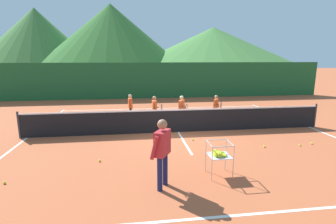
{
  "coord_description": "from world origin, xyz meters",
  "views": [
    {
      "loc": [
        -1.79,
        -10.11,
        3.05
      ],
      "look_at": [
        -0.47,
        -0.32,
        0.94
      ],
      "focal_mm": 27.28,
      "sensor_mm": 36.0,
      "label": 1
    }
  ],
  "objects_px": {
    "tennis_ball_7": "(264,146)",
    "student_3": "(216,105)",
    "tennis_ball_2": "(100,161)",
    "ball_cart": "(219,154)",
    "tennis_ball_1": "(312,143)",
    "tennis_ball_3": "(5,183)",
    "student_1": "(155,108)",
    "tennis_net": "(178,120)",
    "tennis_ball_4": "(193,140)",
    "tennis_ball_5": "(300,145)",
    "student_2": "(182,107)",
    "student_0": "(130,105)",
    "instructor": "(162,147)"
  },
  "relations": [
    {
      "from": "ball_cart",
      "to": "tennis_ball_4",
      "type": "xyz_separation_m",
      "value": [
        -0.01,
        2.9,
        -0.56
      ]
    },
    {
      "from": "student_3",
      "to": "tennis_ball_5",
      "type": "distance_m",
      "value": 4.57
    },
    {
      "from": "student_2",
      "to": "ball_cart",
      "type": "height_order",
      "value": "student_2"
    },
    {
      "from": "student_1",
      "to": "tennis_net",
      "type": "bearing_deg",
      "value": -55.96
    },
    {
      "from": "student_2",
      "to": "tennis_ball_7",
      "type": "bearing_deg",
      "value": -58.15
    },
    {
      "from": "tennis_net",
      "to": "tennis_ball_1",
      "type": "bearing_deg",
      "value": -25.88
    },
    {
      "from": "tennis_ball_4",
      "to": "tennis_ball_7",
      "type": "distance_m",
      "value": 2.53
    },
    {
      "from": "tennis_ball_1",
      "to": "tennis_ball_4",
      "type": "xyz_separation_m",
      "value": [
        -4.13,
        0.99,
        0.0
      ]
    },
    {
      "from": "instructor",
      "to": "ball_cart",
      "type": "relative_size",
      "value": 1.87
    },
    {
      "from": "tennis_ball_2",
      "to": "tennis_ball_4",
      "type": "height_order",
      "value": "same"
    },
    {
      "from": "instructor",
      "to": "student_0",
      "type": "bearing_deg",
      "value": 96.68
    },
    {
      "from": "student_1",
      "to": "tennis_ball_3",
      "type": "xyz_separation_m",
      "value": [
        -4.15,
        -5.14,
        -0.78
      ]
    },
    {
      "from": "student_2",
      "to": "tennis_ball_3",
      "type": "relative_size",
      "value": 19.52
    },
    {
      "from": "student_3",
      "to": "tennis_ball_1",
      "type": "relative_size",
      "value": 18.16
    },
    {
      "from": "tennis_ball_3",
      "to": "tennis_ball_7",
      "type": "xyz_separation_m",
      "value": [
        7.66,
        1.6,
        0.0
      ]
    },
    {
      "from": "tennis_ball_1",
      "to": "student_2",
      "type": "bearing_deg",
      "value": 139.11
    },
    {
      "from": "ball_cart",
      "to": "tennis_ball_2",
      "type": "height_order",
      "value": "ball_cart"
    },
    {
      "from": "student_0",
      "to": "ball_cart",
      "type": "distance_m",
      "value": 6.82
    },
    {
      "from": "student_1",
      "to": "tennis_ball_7",
      "type": "bearing_deg",
      "value": -45.2
    },
    {
      "from": "instructor",
      "to": "student_1",
      "type": "height_order",
      "value": "instructor"
    },
    {
      "from": "student_3",
      "to": "tennis_ball_3",
      "type": "height_order",
      "value": "student_3"
    },
    {
      "from": "tennis_ball_1",
      "to": "student_3",
      "type": "bearing_deg",
      "value": 118.66
    },
    {
      "from": "tennis_ball_5",
      "to": "tennis_ball_2",
      "type": "bearing_deg",
      "value": -175.89
    },
    {
      "from": "ball_cart",
      "to": "tennis_ball_2",
      "type": "bearing_deg",
      "value": 157.65
    },
    {
      "from": "ball_cart",
      "to": "tennis_ball_7",
      "type": "relative_size",
      "value": 13.22
    },
    {
      "from": "tennis_ball_3",
      "to": "tennis_ball_5",
      "type": "distance_m",
      "value": 9.11
    },
    {
      "from": "student_0",
      "to": "tennis_ball_7",
      "type": "xyz_separation_m",
      "value": [
        4.62,
        -4.57,
        -0.75
      ]
    },
    {
      "from": "student_3",
      "to": "tennis_ball_7",
      "type": "bearing_deg",
      "value": -84.58
    },
    {
      "from": "student_0",
      "to": "tennis_ball_4",
      "type": "distance_m",
      "value": 4.27
    },
    {
      "from": "student_3",
      "to": "ball_cart",
      "type": "bearing_deg",
      "value": -107.53
    },
    {
      "from": "tennis_ball_4",
      "to": "tennis_ball_5",
      "type": "distance_m",
      "value": 3.77
    },
    {
      "from": "student_3",
      "to": "tennis_ball_2",
      "type": "distance_m",
      "value": 6.96
    },
    {
      "from": "student_3",
      "to": "tennis_ball_7",
      "type": "xyz_separation_m",
      "value": [
        0.39,
        -4.16,
        -0.71
      ]
    },
    {
      "from": "student_0",
      "to": "instructor",
      "type": "bearing_deg",
      "value": -83.32
    },
    {
      "from": "student_3",
      "to": "tennis_ball_7",
      "type": "height_order",
      "value": "student_3"
    },
    {
      "from": "tennis_ball_1",
      "to": "tennis_ball_7",
      "type": "xyz_separation_m",
      "value": [
        -1.84,
        -0.07,
        0.0
      ]
    },
    {
      "from": "tennis_ball_1",
      "to": "tennis_ball_5",
      "type": "relative_size",
      "value": 1.0
    },
    {
      "from": "tennis_ball_2",
      "to": "tennis_ball_7",
      "type": "height_order",
      "value": "same"
    },
    {
      "from": "tennis_net",
      "to": "tennis_ball_7",
      "type": "height_order",
      "value": "tennis_net"
    },
    {
      "from": "student_3",
      "to": "ball_cart",
      "type": "xyz_separation_m",
      "value": [
        -1.89,
        -6.0,
        -0.15
      ]
    },
    {
      "from": "student_1",
      "to": "tennis_ball_7",
      "type": "xyz_separation_m",
      "value": [
        3.51,
        -3.54,
        -0.78
      ]
    },
    {
      "from": "ball_cart",
      "to": "tennis_ball_4",
      "type": "distance_m",
      "value": 2.96
    },
    {
      "from": "tennis_ball_1",
      "to": "tennis_ball_4",
      "type": "bearing_deg",
      "value": 166.5
    },
    {
      "from": "student_1",
      "to": "ball_cart",
      "type": "relative_size",
      "value": 1.5
    },
    {
      "from": "tennis_ball_7",
      "to": "student_3",
      "type": "bearing_deg",
      "value": 95.42
    },
    {
      "from": "ball_cart",
      "to": "tennis_ball_1",
      "type": "height_order",
      "value": "ball_cart"
    },
    {
      "from": "student_0",
      "to": "student_1",
      "type": "xyz_separation_m",
      "value": [
        1.11,
        -1.03,
        0.03
      ]
    },
    {
      "from": "student_2",
      "to": "tennis_ball_5",
      "type": "xyz_separation_m",
      "value": [
        3.55,
        -3.63,
        -0.76
      ]
    },
    {
      "from": "tennis_net",
      "to": "student_0",
      "type": "height_order",
      "value": "student_0"
    },
    {
      "from": "student_3",
      "to": "ball_cart",
      "type": "height_order",
      "value": "student_3"
    }
  ]
}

